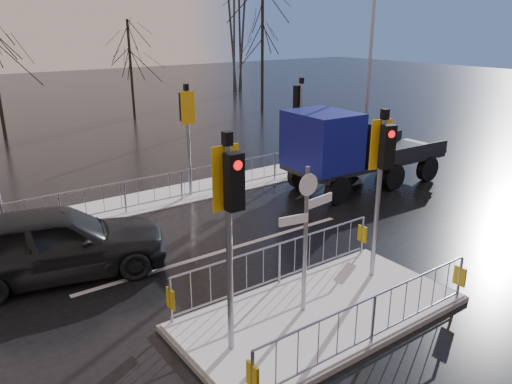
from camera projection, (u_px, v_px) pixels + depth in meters
ground at (320, 315)px, 10.36m from camera, size 120.00×120.00×0.00m
snow_verge at (148, 201)px, 16.96m from camera, size 30.00×2.00×0.04m
lane_markings at (331, 323)px, 10.10m from camera, size 8.00×11.38×0.01m
traffic_island at (320, 299)px, 10.24m from camera, size 6.00×3.04×4.15m
far_kerb_fixtures at (160, 175)px, 16.41m from camera, size 18.00×0.65×3.83m
car_far_lane at (56, 242)px, 11.72m from camera, size 5.46×3.19×1.74m
flatbed_truck at (341, 148)px, 17.58m from camera, size 6.41×2.51×2.94m
tree_far_b at (129, 50)px, 30.77m from camera, size 3.25×3.25×6.14m
tree_far_c at (262, 33)px, 32.58m from camera, size 4.00×4.00×7.55m
street_lamp_right at (371, 57)px, 21.33m from camera, size 1.25×0.18×8.00m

